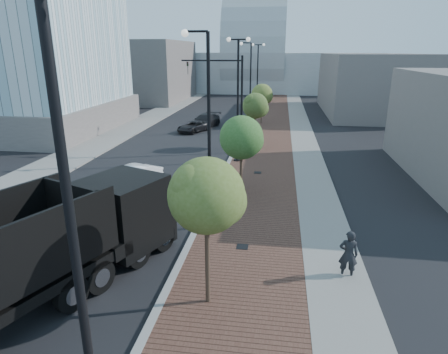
# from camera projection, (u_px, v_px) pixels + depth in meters

# --- Properties ---
(sidewalk) EXTENTS (7.00, 140.00, 0.12)m
(sidewalk) POSITION_uv_depth(u_px,v_px,m) (277.00, 122.00, 46.91)
(sidewalk) COLOR #4C2D23
(sidewalk) RESTS_ON ground
(concrete_strip) EXTENTS (2.40, 140.00, 0.13)m
(concrete_strip) POSITION_uv_depth(u_px,v_px,m) (300.00, 123.00, 46.54)
(concrete_strip) COLOR slate
(concrete_strip) RESTS_ON ground
(curb) EXTENTS (0.30, 140.00, 0.14)m
(curb) POSITION_uv_depth(u_px,v_px,m) (248.00, 122.00, 47.38)
(curb) COLOR gray
(curb) RESTS_ON ground
(west_sidewalk) EXTENTS (4.00, 140.00, 0.12)m
(west_sidewalk) POSITION_uv_depth(u_px,v_px,m) (147.00, 119.00, 49.15)
(west_sidewalk) COLOR slate
(west_sidewalk) RESTS_ON ground
(dump_truck) EXTENTS (7.95, 14.01, 3.90)m
(dump_truck) POSITION_uv_depth(u_px,v_px,m) (56.00, 251.00, 13.48)
(dump_truck) COLOR black
(dump_truck) RESTS_ON ground
(white_sedan) EXTENTS (3.05, 4.66, 1.45)m
(white_sedan) POSITION_uv_depth(u_px,v_px,m) (132.00, 179.00, 24.08)
(white_sedan) COLOR white
(white_sedan) RESTS_ON ground
(dark_car_mid) EXTENTS (3.44, 4.57, 1.15)m
(dark_car_mid) POSITION_uv_depth(u_px,v_px,m) (193.00, 127.00, 41.51)
(dark_car_mid) COLOR black
(dark_car_mid) RESTS_ON ground
(dark_car_far) EXTENTS (3.32, 5.50, 1.49)m
(dark_car_far) POSITION_uv_depth(u_px,v_px,m) (205.00, 121.00, 43.93)
(dark_car_far) COLOR black
(dark_car_far) RESTS_ON ground
(pedestrian) EXTENTS (0.76, 0.53, 1.96)m
(pedestrian) POSITION_uv_depth(u_px,v_px,m) (348.00, 254.00, 14.60)
(pedestrian) COLOR black
(pedestrian) RESTS_ON ground
(streetlight_0) EXTENTS (1.72, 0.56, 9.28)m
(streetlight_0) POSITION_uv_depth(u_px,v_px,m) (78.00, 275.00, 6.32)
(streetlight_0) COLOR black
(streetlight_0) RESTS_ON ground
(streetlight_1) EXTENTS (1.44, 0.56, 9.21)m
(streetlight_1) POSITION_uv_depth(u_px,v_px,m) (207.00, 142.00, 17.77)
(streetlight_1) COLOR black
(streetlight_1) RESTS_ON ground
(streetlight_2) EXTENTS (1.72, 0.56, 9.28)m
(streetlight_2) POSITION_uv_depth(u_px,v_px,m) (238.00, 100.00, 28.89)
(streetlight_2) COLOR black
(streetlight_2) RESTS_ON ground
(streetlight_3) EXTENTS (1.44, 0.56, 9.21)m
(streetlight_3) POSITION_uv_depth(u_px,v_px,m) (249.00, 91.00, 40.34)
(streetlight_3) COLOR black
(streetlight_3) RESTS_ON ground
(streetlight_4) EXTENTS (1.72, 0.56, 9.28)m
(streetlight_4) POSITION_uv_depth(u_px,v_px,m) (257.00, 79.00, 51.46)
(streetlight_4) COLOR black
(streetlight_4) RESTS_ON ground
(traffic_mast) EXTENTS (5.09, 0.20, 8.00)m
(traffic_mast) POSITION_uv_depth(u_px,v_px,m) (231.00, 94.00, 31.78)
(traffic_mast) COLOR black
(traffic_mast) RESTS_ON ground
(tree_0) EXTENTS (2.49, 2.46, 5.24)m
(tree_0) POSITION_uv_depth(u_px,v_px,m) (208.00, 196.00, 12.10)
(tree_0) COLOR #382619
(tree_0) RESTS_ON ground
(tree_1) EXTENTS (2.60, 2.59, 4.79)m
(tree_1) POSITION_uv_depth(u_px,v_px,m) (242.00, 138.00, 22.60)
(tree_1) COLOR #382619
(tree_1) RESTS_ON ground
(tree_2) EXTENTS (2.32, 2.26, 4.88)m
(tree_2) POSITION_uv_depth(u_px,v_px,m) (256.00, 106.00, 33.81)
(tree_2) COLOR #382619
(tree_2) RESTS_ON ground
(tree_3) EXTENTS (2.54, 2.52, 4.72)m
(tree_3) POSITION_uv_depth(u_px,v_px,m) (262.00, 95.00, 45.19)
(tree_3) COLOR #382619
(tree_3) RESTS_ON ground
(tower_podium) EXTENTS (19.00, 19.00, 3.00)m
(tower_podium) POSITION_uv_depth(u_px,v_px,m) (27.00, 116.00, 42.68)
(tower_podium) COLOR #635C59
(tower_podium) RESTS_ON ground
(convention_center) EXTENTS (50.00, 30.00, 50.00)m
(convention_center) POSITION_uv_depth(u_px,v_px,m) (257.00, 62.00, 88.13)
(convention_center) COLOR #9CA3A6
(convention_center) RESTS_ON ground
(commercial_block_nw) EXTENTS (14.00, 20.00, 10.00)m
(commercial_block_nw) POSITION_uv_depth(u_px,v_px,m) (145.00, 71.00, 67.38)
(commercial_block_nw) COLOR #635C59
(commercial_block_nw) RESTS_ON ground
(commercial_block_ne) EXTENTS (12.00, 22.00, 8.00)m
(commercial_block_ne) POSITION_uv_depth(u_px,v_px,m) (370.00, 84.00, 53.38)
(commercial_block_ne) COLOR #69615E
(commercial_block_ne) RESTS_ON ground
(utility_cover_1) EXTENTS (0.50, 0.50, 0.02)m
(utility_cover_1) POSITION_uv_depth(u_px,v_px,m) (242.00, 247.00, 16.94)
(utility_cover_1) COLOR black
(utility_cover_1) RESTS_ON sidewalk
(utility_cover_2) EXTENTS (0.50, 0.50, 0.02)m
(utility_cover_2) POSITION_uv_depth(u_px,v_px,m) (258.00, 173.00, 27.28)
(utility_cover_2) COLOR black
(utility_cover_2) RESTS_ON sidewalk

